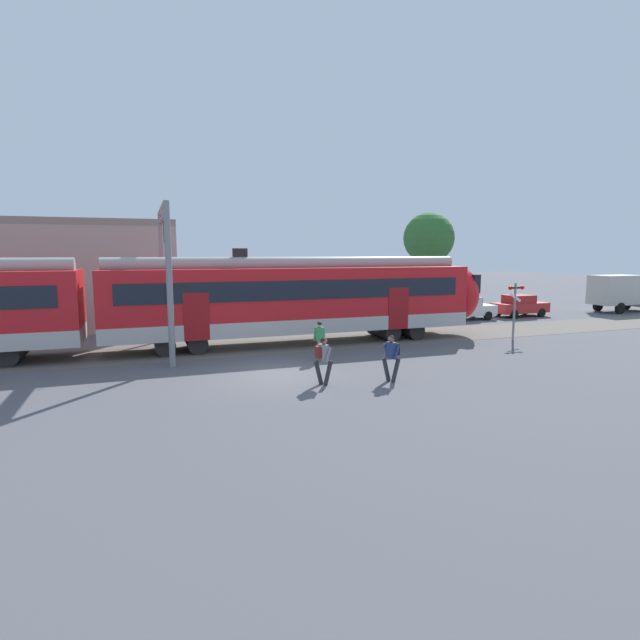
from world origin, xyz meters
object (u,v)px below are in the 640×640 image
object	(u,v)px
pedestrian_navy	(392,354)
crossing_signal	(515,302)
commuter_train	(109,305)
parked_car_red	(520,306)
parked_car_white	(465,308)
pedestrian_green	(319,338)
box_truck	(622,291)
pedestrian_grey	(323,357)

from	to	relation	value
pedestrian_navy	crossing_signal	size ratio (longest dim) A/B	0.56
commuter_train	parked_car_red	world-z (taller)	commuter_train
pedestrian_navy	crossing_signal	bearing A→B (deg)	27.94
pedestrian_navy	parked_car_white	world-z (taller)	pedestrian_navy
parked_car_white	parked_car_red	size ratio (longest dim) A/B	0.99
pedestrian_green	box_truck	world-z (taller)	box_truck
pedestrian_green	parked_car_white	world-z (taller)	pedestrian_green
commuter_train	crossing_signal	bearing A→B (deg)	-8.93
box_truck	pedestrian_navy	bearing A→B (deg)	-154.32
box_truck	crossing_signal	bearing A→B (deg)	-155.69
crossing_signal	commuter_train	bearing A→B (deg)	171.07
pedestrian_green	commuter_train	bearing A→B (deg)	154.10
pedestrian_green	crossing_signal	distance (m)	11.10
pedestrian_green	parked_car_red	xyz separation A→B (m)	(18.30, 8.86, -0.18)
pedestrian_green	pedestrian_navy	bearing A→B (deg)	-73.67
pedestrian_grey	box_truck	distance (m)	31.33
parked_car_red	crossing_signal	size ratio (longest dim) A/B	1.36
commuter_train	pedestrian_grey	world-z (taller)	commuter_train
pedestrian_grey	pedestrian_green	size ratio (longest dim) A/B	1.00
pedestrian_navy	box_truck	world-z (taller)	box_truck
parked_car_white	pedestrian_green	bearing A→B (deg)	-147.30
parked_car_red	box_truck	distance (m)	9.34
parked_car_white	parked_car_red	distance (m)	4.67
pedestrian_grey	parked_car_white	distance (m)	19.43
parked_car_red	box_truck	xyz separation A→B (m)	(9.30, -0.35, 0.79)
pedestrian_navy	parked_car_red	world-z (taller)	pedestrian_navy
pedestrian_grey	pedestrian_navy	size ratio (longest dim) A/B	1.00
pedestrian_grey	pedestrian_navy	world-z (taller)	same
commuter_train	crossing_signal	distance (m)	19.59
pedestrian_green	box_truck	xyz separation A→B (m)	(27.60, 8.51, 0.61)
pedestrian_green	parked_car_white	distance (m)	16.20
pedestrian_navy	parked_car_white	bearing A→B (deg)	46.16
box_truck	pedestrian_green	bearing A→B (deg)	-162.86
parked_car_white	parked_car_red	world-z (taller)	same
parked_car_white	box_truck	size ratio (longest dim) A/B	0.76
commuter_train	box_truck	distance (m)	36.23
pedestrian_green	box_truck	distance (m)	28.89
box_truck	pedestrian_grey	bearing A→B (deg)	-156.93
commuter_train	pedestrian_green	world-z (taller)	commuter_train
pedestrian_navy	box_truck	xyz separation A→B (m)	(26.37, 12.68, 0.58)
parked_car_white	box_truck	bearing A→B (deg)	-1.00
pedestrian_grey	pedestrian_green	bearing A→B (deg)	72.00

